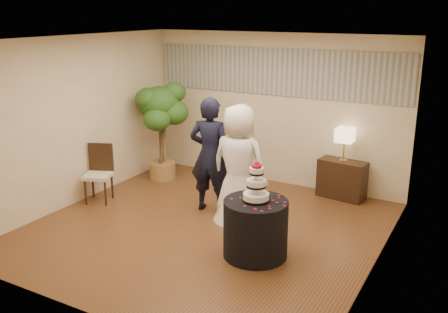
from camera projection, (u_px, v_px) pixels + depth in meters
The scene contains 15 objects.
floor at pixel (205, 228), 7.57m from camera, with size 5.00×5.00×0.00m, color brown.
ceiling at pixel (203, 39), 6.77m from camera, with size 5.00×5.00×0.00m, color white.
wall_back at pixel (274, 110), 9.26m from camera, with size 5.00×0.06×2.80m, color beige.
wall_front at pixel (77, 193), 5.07m from camera, with size 5.00×0.06×2.80m, color beige.
wall_left at pixel (77, 121), 8.33m from camera, with size 0.06×5.00×2.80m, color beige.
wall_right at pixel (382, 165), 6.00m from camera, with size 0.06×5.00×2.80m, color beige.
mural_border at pixel (275, 72), 9.04m from camera, with size 4.90×0.02×0.85m, color gray.
groom at pixel (210, 155), 8.01m from camera, with size 0.69×0.45×1.89m, color black.
bride at pixel (239, 164), 7.64m from camera, with size 0.90×0.78×1.84m, color white.
cake_table at pixel (255, 228), 6.64m from camera, with size 0.86×0.86×0.79m, color black.
wedding_cake at pixel (256, 181), 6.45m from camera, with size 0.35×0.35×0.54m, color white, non-canonical shape.
console at pixel (342, 179), 8.71m from camera, with size 0.81×0.36×0.68m, color black.
table_lamp at pixel (344, 145), 8.53m from camera, with size 0.29×0.29×0.58m, color beige, non-canonical shape.
ficus_tree at pixel (161, 131), 9.54m from camera, with size 0.91×0.91×1.92m, color #29571B, non-canonical shape.
side_chair at pixel (98, 174), 8.50m from camera, with size 0.45×0.47×0.99m, color black, non-canonical shape.
Camera 1 is at (3.62, -5.93, 3.21)m, focal length 40.00 mm.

